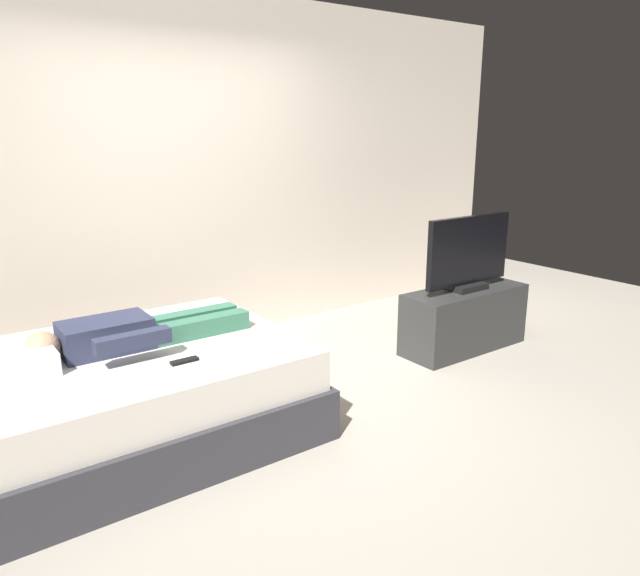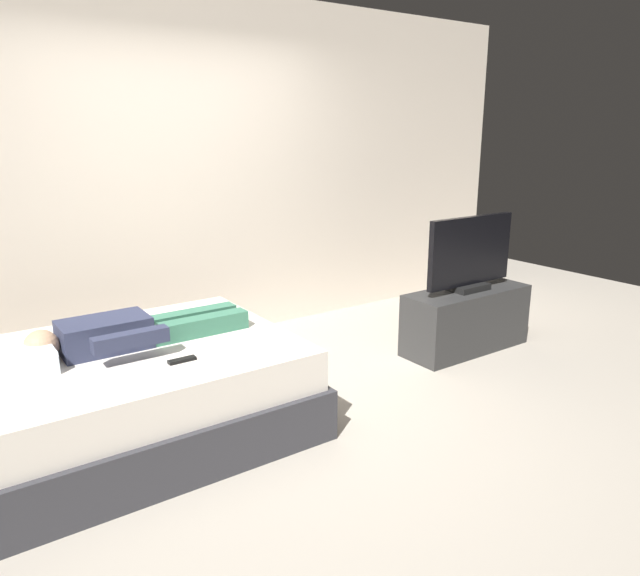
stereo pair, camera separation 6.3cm
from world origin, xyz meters
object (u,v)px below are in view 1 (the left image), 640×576
(bed, at_px, (132,395))
(pillow, at_px, (3,365))
(tv_stand, at_px, (464,319))
(tv, at_px, (468,255))
(person, at_px, (130,333))
(remote, at_px, (184,361))

(bed, xyz_separation_m, pillow, (-0.63, 0.00, 0.34))
(tv_stand, xyz_separation_m, tv, (0.00, 0.00, 0.53))
(pillow, relative_size, tv, 0.55)
(person, height_order, tv, tv)
(remote, bearing_deg, person, 110.47)
(bed, relative_size, pillow, 3.96)
(pillow, bearing_deg, person, 3.79)
(person, distance_m, tv, 2.66)
(tv_stand, relative_size, tv, 1.25)
(bed, relative_size, remote, 12.68)
(bed, bearing_deg, tv, -3.27)
(remote, height_order, tv_stand, remote)
(remote, bearing_deg, bed, 116.50)
(bed, bearing_deg, person, 56.57)
(pillow, bearing_deg, bed, 0.00)
(bed, bearing_deg, remote, -63.50)
(person, height_order, tv_stand, person)
(pillow, relative_size, remote, 3.20)
(remote, height_order, tv, tv)
(bed, xyz_separation_m, person, (0.03, 0.04, 0.36))
(bed, bearing_deg, tv_stand, -3.27)
(tv, bearing_deg, remote, -175.24)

